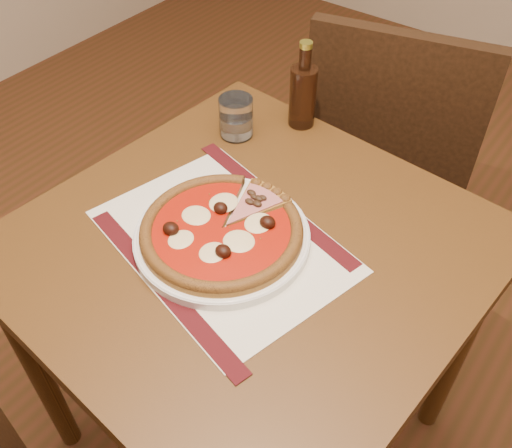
% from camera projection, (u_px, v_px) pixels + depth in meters
% --- Properties ---
extents(room, '(5.04, 6.04, 2.84)m').
position_uv_depth(room, '(185.00, 349.00, 0.14)').
color(room, brown).
rests_on(room, ground).
extents(table, '(0.86, 0.86, 0.75)m').
position_uv_depth(table, '(250.00, 277.00, 1.13)').
color(table, '#593515').
rests_on(table, ground).
extents(chair_far, '(0.53, 0.53, 0.93)m').
position_uv_depth(chair_far, '(390.00, 150.00, 1.60)').
color(chair_far, black).
rests_on(chair_far, ground).
extents(placemat, '(0.52, 0.43, 0.00)m').
position_uv_depth(placemat, '(222.00, 241.00, 1.05)').
color(placemat, silver).
rests_on(placemat, table).
extents(plate, '(0.32, 0.32, 0.02)m').
position_uv_depth(plate, '(222.00, 237.00, 1.05)').
color(plate, white).
rests_on(plate, placemat).
extents(pizza, '(0.30, 0.30, 0.04)m').
position_uv_depth(pizza, '(221.00, 230.00, 1.03)').
color(pizza, '#A67328').
rests_on(pizza, plate).
extents(ham_slice, '(0.10, 0.14, 0.02)m').
position_uv_depth(ham_slice, '(252.00, 207.00, 1.08)').
color(ham_slice, '#A67328').
rests_on(ham_slice, plate).
extents(water_glass, '(0.09, 0.09, 0.09)m').
position_uv_depth(water_glass, '(236.00, 117.00, 1.26)').
color(water_glass, white).
rests_on(water_glass, table).
extents(bottle, '(0.06, 0.06, 0.20)m').
position_uv_depth(bottle, '(303.00, 94.00, 1.27)').
color(bottle, '#361B0D').
rests_on(bottle, table).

